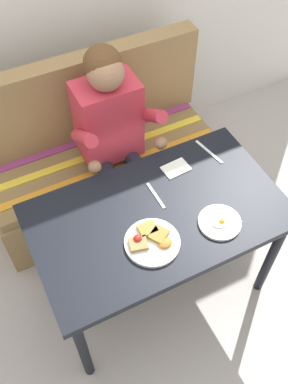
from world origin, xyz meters
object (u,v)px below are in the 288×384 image
(couch, at_px, (101,162))
(person, at_px, (114,131))
(knife, at_px, (209,152))
(plate_breakfast, at_px, (151,241))
(napkin, at_px, (176,168))
(plate_eggs, at_px, (220,222))
(table, at_px, (158,223))
(fork, at_px, (156,196))

(couch, relative_size, person, 1.19)
(person, bearing_deg, knife, -43.11)
(couch, height_order, plate_breakfast, couch)
(plate_breakfast, distance_m, napkin, 0.45)
(plate_breakfast, relative_size, plate_eggs, 1.26)
(table, relative_size, fork, 7.06)
(napkin, bearing_deg, fork, -147.73)
(person, height_order, knife, person)
(napkin, relative_size, knife, 0.67)
(plate_eggs, bearing_deg, fork, 124.71)
(couch, bearing_deg, plate_eggs, -76.55)
(plate_breakfast, xyz_separation_m, napkin, (0.31, 0.33, -0.01))
(plate_eggs, relative_size, napkin, 1.47)
(table, bearing_deg, plate_breakfast, -128.91)
(fork, xyz_separation_m, knife, (0.38, 0.13, 0.00))
(plate_eggs, distance_m, napkin, 0.38)
(person, bearing_deg, plate_eggs, -76.04)
(plate_breakfast, bearing_deg, plate_eggs, -8.47)
(couch, xyz_separation_m, knife, (0.42, -0.54, 0.40))
(napkin, bearing_deg, knife, 6.62)
(couch, height_order, napkin, couch)
(knife, bearing_deg, fork, -171.72)
(table, relative_size, knife, 6.00)
(fork, bearing_deg, knife, 18.12)
(plate_eggs, bearing_deg, napkin, 92.48)
(fork, bearing_deg, person, 89.21)
(knife, bearing_deg, couch, 117.22)
(table, xyz_separation_m, plate_eggs, (0.22, -0.18, 0.09))
(plate_breakfast, xyz_separation_m, knife, (0.52, 0.36, -0.01))
(table, height_order, plate_breakfast, plate_breakfast)
(couch, distance_m, napkin, 0.72)
(couch, bearing_deg, plate_breakfast, -96.55)
(plate_eggs, height_order, fork, plate_eggs)
(plate_eggs, bearing_deg, person, 103.96)
(napkin, distance_m, fork, 0.20)
(table, height_order, napkin, napkin)
(fork, bearing_deg, plate_breakfast, -122.94)
(person, distance_m, plate_breakfast, 0.73)
(person, bearing_deg, fork, -89.77)
(table, relative_size, plate_eggs, 6.07)
(couch, xyz_separation_m, fork, (0.04, -0.67, 0.40))
(table, height_order, fork, fork)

